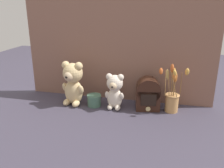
{
  "coord_description": "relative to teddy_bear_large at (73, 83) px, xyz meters",
  "views": [
    {
      "loc": [
        0.35,
        -1.42,
        0.67
      ],
      "look_at": [
        0.0,
        0.02,
        0.16
      ],
      "focal_mm": 38.0,
      "sensor_mm": 36.0,
      "label": 1
    }
  ],
  "objects": [
    {
      "name": "ground_plane",
      "position": [
        0.27,
        0.01,
        -0.16
      ],
      "size": [
        4.0,
        4.0,
        0.0
      ],
      "primitive_type": "plane",
      "color": "#3D3847"
    },
    {
      "name": "decorative_tin_tall",
      "position": [
        0.15,
        0.01,
        -0.12
      ],
      "size": [
        0.1,
        0.1,
        0.08
      ],
      "color": "#47705B",
      "rests_on": "ground"
    },
    {
      "name": "vintage_radio",
      "position": [
        0.5,
        0.05,
        -0.05
      ],
      "size": [
        0.17,
        0.14,
        0.22
      ],
      "color": "#381E14",
      "rests_on": "ground"
    },
    {
      "name": "teddy_bear_large",
      "position": [
        0.0,
        0.0,
        0.0
      ],
      "size": [
        0.17,
        0.15,
        0.3
      ],
      "color": "#DBBC84",
      "rests_on": "ground"
    },
    {
      "name": "backdrop_wall",
      "position": [
        0.27,
        0.17,
        0.23
      ],
      "size": [
        1.33,
        0.02,
        0.78
      ],
      "color": "#845B4C",
      "rests_on": "ground"
    },
    {
      "name": "flower_vase",
      "position": [
        0.66,
        0.04,
        -0.06
      ],
      "size": [
        0.18,
        0.12,
        0.32
      ],
      "color": "tan",
      "rests_on": "ground"
    },
    {
      "name": "teddy_bear_medium",
      "position": [
        0.29,
        -0.0,
        -0.03
      ],
      "size": [
        0.13,
        0.12,
        0.24
      ],
      "color": "beige",
      "rests_on": "ground"
    }
  ]
}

